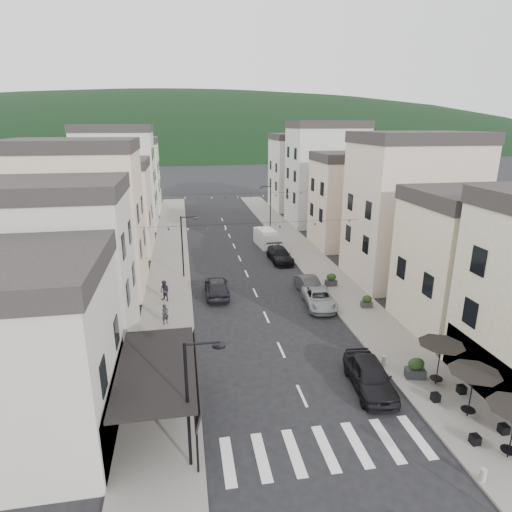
{
  "coord_description": "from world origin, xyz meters",
  "views": [
    {
      "loc": [
        -5.89,
        -13.22,
        14.24
      ],
      "look_at": [
        -0.0,
        20.58,
        3.5
      ],
      "focal_mm": 30.0,
      "sensor_mm": 36.0,
      "label": 1
    }
  ],
  "objects_px": {
    "parked_car_d": "(280,255)",
    "parked_car_b": "(310,286)",
    "pedestrian_b": "(165,291)",
    "delivery_van": "(265,237)",
    "parked_car_a": "(370,375)",
    "pedestrian_a": "(165,314)",
    "parked_car_e": "(217,287)",
    "parked_car_c": "(319,298)"
  },
  "relations": [
    {
      "from": "parked_car_d",
      "to": "parked_car_b",
      "type": "bearing_deg",
      "value": -89.0
    },
    {
      "from": "pedestrian_b",
      "to": "delivery_van",
      "type": "bearing_deg",
      "value": 96.6
    },
    {
      "from": "parked_car_a",
      "to": "pedestrian_b",
      "type": "relative_size",
      "value": 2.8
    },
    {
      "from": "pedestrian_a",
      "to": "pedestrian_b",
      "type": "height_order",
      "value": "pedestrian_b"
    },
    {
      "from": "parked_car_a",
      "to": "parked_car_b",
      "type": "height_order",
      "value": "parked_car_a"
    },
    {
      "from": "parked_car_b",
      "to": "parked_car_e",
      "type": "height_order",
      "value": "parked_car_e"
    },
    {
      "from": "parked_car_d",
      "to": "pedestrian_b",
      "type": "bearing_deg",
      "value": -144.72
    },
    {
      "from": "parked_car_c",
      "to": "parked_car_e",
      "type": "bearing_deg",
      "value": 161.43
    },
    {
      "from": "parked_car_b",
      "to": "pedestrian_b",
      "type": "bearing_deg",
      "value": 174.86
    },
    {
      "from": "parked_car_e",
      "to": "pedestrian_a",
      "type": "relative_size",
      "value": 3.21
    },
    {
      "from": "parked_car_c",
      "to": "parked_car_e",
      "type": "distance_m",
      "value": 8.7
    },
    {
      "from": "parked_car_b",
      "to": "parked_car_c",
      "type": "height_order",
      "value": "parked_car_b"
    },
    {
      "from": "parked_car_d",
      "to": "delivery_van",
      "type": "distance_m",
      "value": 6.24
    },
    {
      "from": "parked_car_c",
      "to": "parked_car_a",
      "type": "bearing_deg",
      "value": -88.23
    },
    {
      "from": "parked_car_a",
      "to": "pedestrian_a",
      "type": "distance_m",
      "value": 15.14
    },
    {
      "from": "pedestrian_a",
      "to": "pedestrian_b",
      "type": "xyz_separation_m",
      "value": [
        -0.16,
        4.29,
        0.12
      ]
    },
    {
      "from": "parked_car_a",
      "to": "parked_car_d",
      "type": "xyz_separation_m",
      "value": [
        0.23,
        23.26,
        -0.1
      ]
    },
    {
      "from": "parked_car_a",
      "to": "parked_car_c",
      "type": "height_order",
      "value": "parked_car_a"
    },
    {
      "from": "parked_car_e",
      "to": "delivery_van",
      "type": "xyz_separation_m",
      "value": [
        7.09,
        14.64,
        0.21
      ]
    },
    {
      "from": "parked_car_a",
      "to": "parked_car_d",
      "type": "relative_size",
      "value": 0.96
    },
    {
      "from": "parked_car_d",
      "to": "delivery_van",
      "type": "bearing_deg",
      "value": 91.21
    },
    {
      "from": "parked_car_d",
      "to": "pedestrian_b",
      "type": "distance_m",
      "value": 14.84
    },
    {
      "from": "parked_car_a",
      "to": "parked_car_c",
      "type": "distance_m",
      "value": 11.32
    },
    {
      "from": "parked_car_b",
      "to": "delivery_van",
      "type": "xyz_separation_m",
      "value": [
        -0.86,
        15.51,
        0.33
      ]
    },
    {
      "from": "parked_car_d",
      "to": "pedestrian_a",
      "type": "distance_m",
      "value": 17.67
    },
    {
      "from": "parked_car_b",
      "to": "delivery_van",
      "type": "height_order",
      "value": "delivery_van"
    },
    {
      "from": "pedestrian_a",
      "to": "parked_car_b",
      "type": "bearing_deg",
      "value": -14.46
    },
    {
      "from": "parked_car_c",
      "to": "delivery_van",
      "type": "height_order",
      "value": "delivery_van"
    },
    {
      "from": "parked_car_e",
      "to": "pedestrian_b",
      "type": "relative_size",
      "value": 2.77
    },
    {
      "from": "pedestrian_a",
      "to": "pedestrian_b",
      "type": "bearing_deg",
      "value": 59.38
    },
    {
      "from": "parked_car_a",
      "to": "delivery_van",
      "type": "relative_size",
      "value": 1.07
    },
    {
      "from": "parked_car_c",
      "to": "delivery_van",
      "type": "bearing_deg",
      "value": 98.16
    },
    {
      "from": "parked_car_d",
      "to": "pedestrian_b",
      "type": "height_order",
      "value": "pedestrian_b"
    },
    {
      "from": "pedestrian_b",
      "to": "pedestrian_a",
      "type": "bearing_deg",
      "value": -44.35
    },
    {
      "from": "parked_car_c",
      "to": "parked_car_e",
      "type": "height_order",
      "value": "parked_car_e"
    },
    {
      "from": "parked_car_e",
      "to": "delivery_van",
      "type": "distance_m",
      "value": 16.27
    },
    {
      "from": "parked_car_a",
      "to": "pedestrian_b",
      "type": "bearing_deg",
      "value": 134.24
    },
    {
      "from": "parked_car_e",
      "to": "pedestrian_b",
      "type": "distance_m",
      "value": 4.39
    },
    {
      "from": "parked_car_b",
      "to": "parked_car_e",
      "type": "bearing_deg",
      "value": 169.92
    },
    {
      "from": "parked_car_d",
      "to": "pedestrian_a",
      "type": "relative_size",
      "value": 3.37
    },
    {
      "from": "pedestrian_b",
      "to": "parked_car_b",
      "type": "bearing_deg",
      "value": 42.21
    },
    {
      "from": "parked_car_e",
      "to": "pedestrian_b",
      "type": "xyz_separation_m",
      "value": [
        -4.34,
        -0.59,
        0.17
      ]
    }
  ]
}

